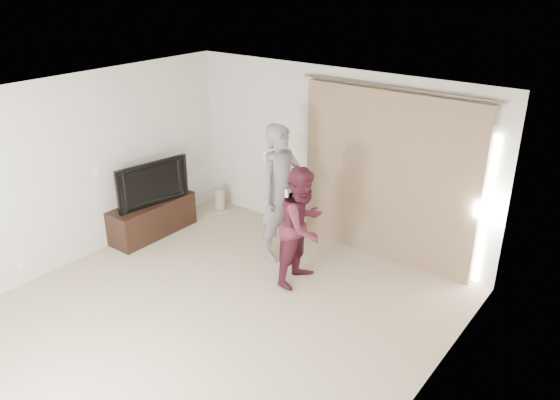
% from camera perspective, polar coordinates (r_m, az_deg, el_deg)
% --- Properties ---
extents(floor, '(5.50, 5.50, 0.00)m').
position_cam_1_polar(floor, '(6.70, -7.62, -12.34)').
color(floor, '#BDAA8D').
rests_on(floor, ground).
extents(wall_back, '(5.00, 0.04, 2.60)m').
position_cam_1_polar(wall_back, '(8.04, 5.69, 4.51)').
color(wall_back, silver).
rests_on(wall_back, ground).
extents(wall_left, '(0.04, 5.50, 2.60)m').
position_cam_1_polar(wall_left, '(7.90, -21.24, 2.62)').
color(wall_left, silver).
rests_on(wall_left, ground).
extents(ceiling, '(5.00, 5.50, 0.01)m').
position_cam_1_polar(ceiling, '(5.60, -9.04, 9.79)').
color(ceiling, white).
rests_on(ceiling, wall_back).
extents(curtain, '(2.80, 0.11, 2.46)m').
position_cam_1_polar(curtain, '(7.61, 11.22, 2.27)').
color(curtain, '#8E7357').
rests_on(curtain, ground).
extents(tv_console, '(0.48, 1.40, 0.54)m').
position_cam_1_polar(tv_console, '(8.71, -13.16, -1.83)').
color(tv_console, black).
rests_on(tv_console, ground).
extents(tv, '(0.35, 1.19, 0.68)m').
position_cam_1_polar(tv, '(8.47, -13.54, 1.89)').
color(tv, black).
rests_on(tv, tv_console).
extents(scratching_post, '(0.31, 0.31, 0.42)m').
position_cam_1_polar(scratching_post, '(9.35, -6.29, -0.20)').
color(scratching_post, tan).
rests_on(scratching_post, ground).
extents(person_man, '(0.58, 0.78, 1.96)m').
position_cam_1_polar(person_man, '(7.55, 0.07, 0.74)').
color(person_man, slate).
rests_on(person_man, ground).
extents(person_woman, '(0.63, 0.80, 1.60)m').
position_cam_1_polar(person_woman, '(7.02, 2.39, -2.74)').
color(person_woman, '#541D2D').
rests_on(person_woman, ground).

